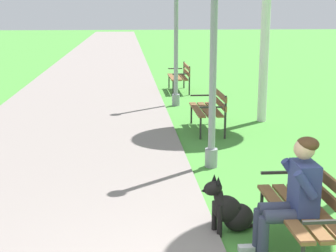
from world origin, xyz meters
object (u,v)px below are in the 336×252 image
object	(u,v)px
person_seated_on_near_bench	(293,192)
lamp_post_mid	(176,24)
park_bench_near	(309,204)
park_bench_far	(181,75)
park_bench_mid	(210,106)
lamp_post_near	(214,39)
dog_black	(231,211)

from	to	relation	value
person_seated_on_near_bench	lamp_post_mid	bearing A→B (deg)	92.41
park_bench_near	lamp_post_mid	bearing A→B (deg)	93.88
person_seated_on_near_bench	park_bench_far	bearing A→B (deg)	89.85
park_bench_near	lamp_post_mid	distance (m)	8.37
park_bench_mid	lamp_post_near	world-z (taller)	lamp_post_near
park_bench_mid	person_seated_on_near_bench	xyz separation A→B (m)	(-0.08, -5.44, 0.17)
park_bench_mid	dog_black	size ratio (longest dim) A/B	1.86
park_bench_near	lamp_post_near	size ratio (longest dim) A/B	0.38
park_bench_near	lamp_post_near	world-z (taller)	lamp_post_near
park_bench_mid	park_bench_far	world-z (taller)	same
park_bench_far	person_seated_on_near_bench	size ratio (longest dim) A/B	1.20
person_seated_on_near_bench	lamp_post_mid	distance (m)	8.41
park_bench_mid	dog_black	world-z (taller)	park_bench_mid
park_bench_far	lamp_post_mid	xyz separation A→B (m)	(-0.38, -2.28, 1.60)
park_bench_mid	lamp_post_mid	size ratio (longest dim) A/B	0.37
park_bench_mid	person_seated_on_near_bench	size ratio (longest dim) A/B	1.20
person_seated_on_near_bench	lamp_post_mid	world-z (taller)	lamp_post_mid
park_bench_far	dog_black	size ratio (longest dim) A/B	1.86
dog_black	lamp_post_near	distance (m)	2.99
park_bench_far	lamp_post_near	size ratio (longest dim) A/B	0.38
park_bench_far	person_seated_on_near_bench	bearing A→B (deg)	-90.15
lamp_post_mid	person_seated_on_near_bench	bearing A→B (deg)	-87.59
park_bench_far	lamp_post_near	world-z (taller)	lamp_post_near
park_bench_far	lamp_post_near	distance (m)	7.72
park_bench_near	park_bench_mid	xyz separation A→B (m)	(-0.13, 5.36, 0.00)
dog_black	park_bench_far	bearing A→B (deg)	86.99
park_bench_near	park_bench_mid	distance (m)	5.36
park_bench_far	lamp_post_mid	size ratio (longest dim) A/B	0.37
park_bench_mid	park_bench_far	distance (m)	5.12
person_seated_on_near_bench	lamp_post_near	bearing A→B (deg)	95.83
person_seated_on_near_bench	lamp_post_near	xyz separation A→B (m)	(-0.31, 3.00, 1.34)
lamp_post_mid	dog_black	bearing A→B (deg)	-91.11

